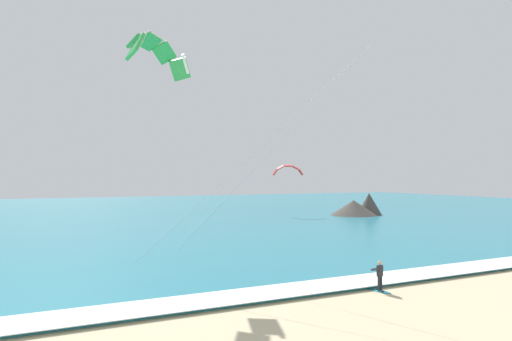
{
  "coord_description": "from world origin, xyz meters",
  "views": [
    {
      "loc": [
        -21.34,
        -7.25,
        6.29
      ],
      "look_at": [
        -10.58,
        16.04,
        6.7
      ],
      "focal_mm": 30.04,
      "sensor_mm": 36.0,
      "label": 1
    }
  ],
  "objects": [
    {
      "name": "surf_foam",
      "position": [
        0.0,
        13.04,
        0.22
      ],
      "size": [
        200.0,
        2.6,
        0.04
      ],
      "primitive_type": "cube",
      "color": "white",
      "rests_on": "sea"
    },
    {
      "name": "headland_right",
      "position": [
        22.68,
        48.65,
        1.47
      ],
      "size": [
        9.18,
        8.01,
        3.73
      ],
      "color": "#47423D",
      "rests_on": "ground"
    },
    {
      "name": "kite_distant",
      "position": [
        12.34,
        53.39,
        7.67
      ],
      "size": [
        4.73,
        3.12,
        1.82
      ],
      "color": "red"
    },
    {
      "name": "kitesurfer",
      "position": [
        -5.22,
        11.38,
        0.94
      ],
      "size": [
        0.61,
        0.6,
        1.69
      ],
      "color": "#232328",
      "rests_on": "ground"
    },
    {
      "name": "sea",
      "position": [
        0.0,
        72.04,
        0.1
      ],
      "size": [
        200.0,
        120.0,
        0.2
      ],
      "primitive_type": "cube",
      "color": "teal",
      "rests_on": "ground"
    },
    {
      "name": "kite_primary",
      "position": [
        -15.58,
        20.91,
        14.62
      ],
      "size": [
        12.72,
        11.59,
        14.52
      ],
      "color": "green"
    },
    {
      "name": "surfboard",
      "position": [
        -5.21,
        11.36,
        0.03
      ],
      "size": [
        0.78,
        1.47,
        0.09
      ],
      "color": "#239EC6",
      "rests_on": "ground"
    }
  ]
}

